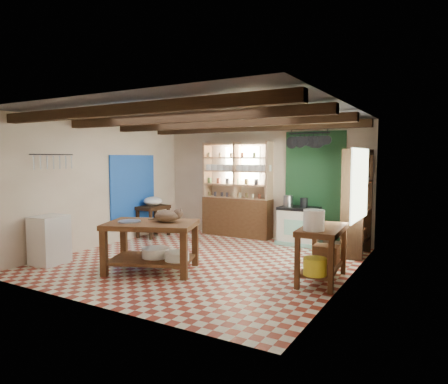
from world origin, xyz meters
The scene contains 30 objects.
floor centered at (0.00, 0.00, -0.01)m, with size 5.00×5.00×0.02m, color #9A3221.
ceiling centered at (0.00, 0.00, 2.60)m, with size 5.00×5.00×0.02m, color #434448.
wall_back centered at (0.00, 2.50, 1.30)m, with size 5.00×0.04×2.60m, color beige.
wall_front centered at (0.00, -2.50, 1.30)m, with size 5.00×0.04×2.60m, color beige.
wall_left centered at (-2.50, 0.00, 1.30)m, with size 0.04×5.00×2.60m, color beige.
wall_right centered at (2.50, 0.00, 1.30)m, with size 0.04×5.00×2.60m, color beige.
ceiling_beams centered at (0.00, 0.00, 2.48)m, with size 5.00×3.80×0.15m, color #321F11.
blue_wall_patch centered at (-2.47, 0.90, 1.10)m, with size 0.04×1.40×1.60m, color blue.
green_wall_patch centered at (1.25, 2.47, 1.25)m, with size 1.30×0.04×2.30m, color #1C4827.
window_back centered at (-0.50, 2.48, 1.70)m, with size 0.90×0.02×0.80m, color beige.
window_right centered at (2.48, 1.00, 1.40)m, with size 0.02×1.30×1.20m, color beige.
utensil_rail centered at (-2.44, -1.20, 1.78)m, with size 0.06×0.90×0.28m, color black.
pot_rack centered at (1.25, 2.05, 2.18)m, with size 0.86×0.12×0.36m, color black.
shelving_unit centered at (-0.55, 2.31, 1.10)m, with size 1.70×0.34×2.20m, color tan.
tall_rack centered at (2.28, 1.80, 1.00)m, with size 0.40×0.86×2.00m, color #321F11.
work_table centered at (-0.39, -0.93, 0.40)m, with size 1.42×0.94×0.80m, color brown.
stove centered at (1.03, 2.15, 0.40)m, with size 0.82×0.55×0.80m, color silver.
prep_table centered at (-2.20, 1.26, 0.36)m, with size 0.49×0.72×0.73m, color #321F11.
white_cabinet centered at (-2.22, -1.48, 0.42)m, with size 0.47×0.56×0.84m, color white.
right_counter centered at (2.18, -0.09, 0.41)m, with size 0.57×1.15×0.82m, color brown.
cat centered at (-0.17, -0.79, 0.90)m, with size 0.43×0.33×0.20m, color #80614A.
steel_tray centered at (-0.69, -1.11, 0.81)m, with size 0.37×0.37×0.02m, color #97979E.
basin_large centered at (-0.36, -0.87, 0.29)m, with size 0.45×0.45×0.16m, color white.
basin_small centered at (0.07, -0.86, 0.28)m, with size 0.39×0.39×0.14m, color white.
kettle_left centered at (0.78, 2.15, 0.92)m, with size 0.20×0.20×0.23m, color #97979E.
kettle_right centered at (1.13, 2.15, 0.90)m, with size 0.16×0.16×0.20m, color black.
enamel_bowl centered at (-2.20, 1.26, 0.83)m, with size 0.43×0.43×0.21m, color white.
white_bucket centered at (2.16, -0.44, 0.97)m, with size 0.29×0.29×0.29m, color white.
wicker_basket centered at (2.16, 0.21, 0.35)m, with size 0.38×0.30×0.26m, color #955E3C.
yellow_tub centered at (2.21, -0.54, 0.34)m, with size 0.33×0.33×0.24m, color yellow.
Camera 1 is at (3.84, -5.88, 1.85)m, focal length 32.00 mm.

